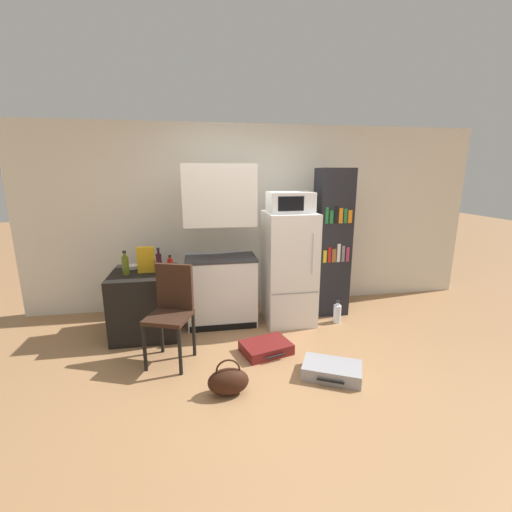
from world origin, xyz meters
name	(u,v)px	position (x,y,z in m)	size (l,w,h in m)	color
ground_plane	(275,378)	(0.00, 0.00, 0.00)	(24.00, 24.00, 0.00)	#A3754C
wall_back	(258,218)	(0.20, 2.00, 1.26)	(6.40, 0.10, 2.53)	silver
side_table	(146,302)	(-1.31, 1.21, 0.38)	(0.74, 0.78, 0.76)	black
kitchen_hutch	(220,252)	(-0.40, 1.34, 0.93)	(0.87, 0.53, 1.99)	white
refrigerator	(289,268)	(0.46, 1.27, 0.71)	(0.61, 0.68, 1.42)	white
microwave	(290,202)	(0.46, 1.27, 1.54)	(0.53, 0.42, 0.25)	silver
bookshelf	(332,243)	(1.09, 1.43, 0.97)	(0.44, 0.35, 1.95)	black
bottle_wine_dark	(159,264)	(-1.11, 1.05, 0.89)	(0.06, 0.06, 0.31)	black
bottle_ketchup_red	(170,266)	(-0.99, 1.11, 0.85)	(0.06, 0.06, 0.21)	#AD1914
bottle_clear_short	(157,262)	(-1.17, 1.43, 0.82)	(0.09, 0.09, 0.14)	silver
bottle_olive_oil	(125,265)	(-1.49, 1.13, 0.88)	(0.07, 0.07, 0.28)	#566619
bowl	(133,267)	(-1.46, 1.39, 0.78)	(0.15, 0.15, 0.04)	silver
cereal_box	(146,260)	(-1.27, 1.19, 0.91)	(0.19, 0.07, 0.30)	gold
chair	(172,305)	(-0.95, 0.53, 0.59)	(0.51, 0.52, 1.00)	black
suitcase_large_flat	(266,348)	(0.01, 0.48, 0.06)	(0.58, 0.49, 0.11)	maroon
suitcase_small_flat	(332,370)	(0.54, -0.07, 0.06)	(0.63, 0.54, 0.13)	#99999E
handbag	(228,381)	(-0.45, -0.17, 0.12)	(0.36, 0.20, 0.33)	#33190F
water_bottle_front	(337,313)	(1.07, 1.08, 0.12)	(0.10, 0.10, 0.29)	silver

